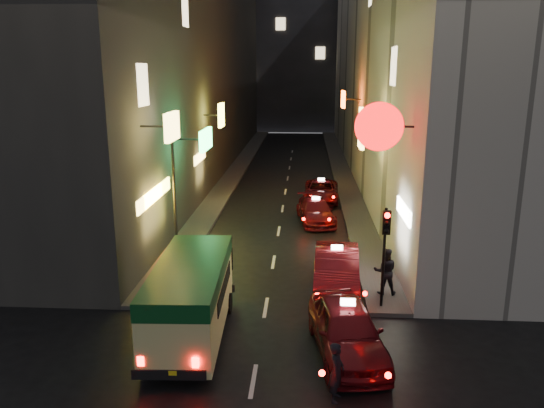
% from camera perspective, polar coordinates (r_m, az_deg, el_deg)
% --- Properties ---
extents(building_left, '(7.65, 52.00, 18.00)m').
position_cam_1_polar(building_left, '(43.50, -9.06, 15.37)').
color(building_left, '#353330').
rests_on(building_left, ground).
extents(building_right, '(8.02, 52.00, 18.00)m').
position_cam_1_polar(building_right, '(43.02, 13.03, 15.20)').
color(building_right, '#B1ABA2').
rests_on(building_right, ground).
extents(building_far, '(30.00, 10.00, 22.00)m').
position_cam_1_polar(building_far, '(74.56, 2.72, 16.58)').
color(building_far, '#38383D').
rests_on(building_far, ground).
extents(sidewalk_left, '(1.50, 52.00, 0.15)m').
position_cam_1_polar(sidewalk_left, '(43.60, -3.77, 3.72)').
color(sidewalk_left, '#464441').
rests_on(sidewalk_left, ground).
extents(sidewalk_right, '(1.50, 52.00, 0.15)m').
position_cam_1_polar(sidewalk_right, '(43.35, 7.47, 3.57)').
color(sidewalk_right, '#464441').
rests_on(sidewalk_right, ground).
extents(minibus, '(2.23, 5.76, 2.45)m').
position_cam_1_polar(minibus, '(16.46, -8.74, -9.31)').
color(minibus, '#D7D586').
rests_on(minibus, ground).
extents(taxi_near, '(3.12, 5.93, 1.97)m').
position_cam_1_polar(taxi_near, '(15.87, 8.07, -12.81)').
color(taxi_near, maroon).
rests_on(taxi_near, ground).
extents(taxi_second, '(2.58, 5.74, 1.96)m').
position_cam_1_polar(taxi_second, '(20.24, 6.95, -6.61)').
color(taxi_second, maroon).
rests_on(taxi_second, ground).
extents(taxi_third, '(2.51, 4.79, 1.62)m').
position_cam_1_polar(taxi_third, '(28.77, 4.72, -0.54)').
color(taxi_third, maroon).
rests_on(taxi_third, ground).
extents(taxi_far, '(2.14, 4.79, 1.67)m').
position_cam_1_polar(taxi_far, '(33.44, 5.30, 1.59)').
color(taxi_far, maroon).
rests_on(taxi_far, ground).
extents(pedestrian_crossing, '(0.50, 0.65, 1.77)m').
position_cam_1_polar(pedestrian_crossing, '(13.88, 6.96, -17.13)').
color(pedestrian_crossing, black).
rests_on(pedestrian_crossing, ground).
extents(pedestrian_sidewalk, '(0.75, 0.48, 1.96)m').
position_cam_1_polar(pedestrian_sidewalk, '(19.66, 12.09, -6.75)').
color(pedestrian_sidewalk, black).
rests_on(pedestrian_sidewalk, sidewalk_right).
extents(traffic_light, '(0.26, 0.43, 3.50)m').
position_cam_1_polar(traffic_light, '(18.02, 12.11, -3.48)').
color(traffic_light, black).
rests_on(traffic_light, sidewalk_right).
extents(lamp_post, '(0.28, 0.28, 6.22)m').
position_cam_1_polar(lamp_post, '(22.61, -10.53, 2.94)').
color(lamp_post, black).
rests_on(lamp_post, sidewalk_left).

